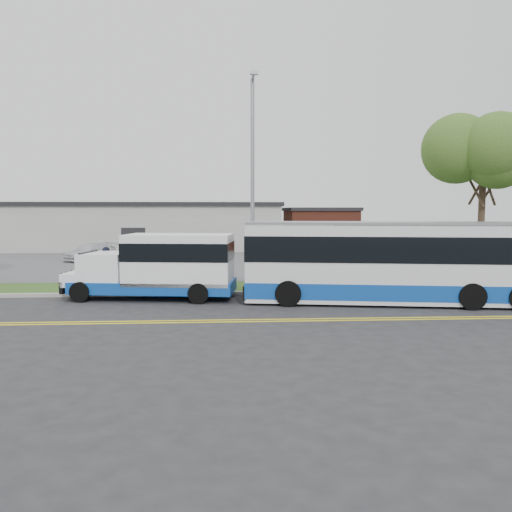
{
  "coord_description": "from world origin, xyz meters",
  "views": [
    {
      "loc": [
        1.78,
        -20.26,
        3.66
      ],
      "look_at": [
        3.12,
        2.08,
        1.6
      ],
      "focal_mm": 35.0,
      "sensor_mm": 36.0,
      "label": 1
    }
  ],
  "objects": [
    {
      "name": "verge",
      "position": [
        0.0,
        2.9,
        0.05
      ],
      "size": [
        80.0,
        3.3,
        0.1
      ],
      "primitive_type": "cube",
      "color": "#234617",
      "rests_on": "ground"
    },
    {
      "name": "ground",
      "position": [
        0.0,
        0.0,
        0.0
      ],
      "size": [
        140.0,
        140.0,
        0.0
      ],
      "primitive_type": "plane",
      "color": "#28282B",
      "rests_on": "ground"
    },
    {
      "name": "tree_east",
      "position": [
        14.0,
        3.0,
        6.2
      ],
      "size": [
        5.2,
        5.2,
        8.33
      ],
      "color": "#3C2721",
      "rests_on": "verge"
    },
    {
      "name": "lane_line_north",
      "position": [
        0.0,
        -3.85,
        0.01
      ],
      "size": [
        70.0,
        0.12,
        0.01
      ],
      "primitive_type": "cube",
      "color": "yellow",
      "rests_on": "ground"
    },
    {
      "name": "transit_bus",
      "position": [
        8.32,
        -1.01,
        1.62
      ],
      "size": [
        11.81,
        4.41,
        3.2
      ],
      "rotation": [
        0.0,
        0.0,
        -0.16
      ],
      "color": "silver",
      "rests_on": "ground"
    },
    {
      "name": "grocery_bag_left",
      "position": [
        -3.8,
        1.65,
        0.26
      ],
      "size": [
        0.32,
        0.32,
        0.32
      ],
      "primitive_type": "sphere",
      "color": "white",
      "rests_on": "verge"
    },
    {
      "name": "parked_car_a",
      "position": [
        -3.38,
        13.24,
        0.78
      ],
      "size": [
        1.77,
        4.25,
        1.37
      ],
      "primitive_type": "imported",
      "rotation": [
        0.0,
        0.0,
        -0.08
      ],
      "color": "silver",
      "rests_on": "parking_lot"
    },
    {
      "name": "parking_lot",
      "position": [
        0.0,
        17.0,
        0.05
      ],
      "size": [
        80.0,
        25.0,
        0.1
      ],
      "primitive_type": "cube",
      "color": "#4C4C4F",
      "rests_on": "ground"
    },
    {
      "name": "streetlight_near",
      "position": [
        3.0,
        2.73,
        5.23
      ],
      "size": [
        0.35,
        1.53,
        9.5
      ],
      "color": "gray",
      "rests_on": "verge"
    },
    {
      "name": "brick_wing",
      "position": [
        10.5,
        26.0,
        1.96
      ],
      "size": [
        6.3,
        7.3,
        3.9
      ],
      "color": "brown",
      "rests_on": "ground"
    },
    {
      "name": "parked_car_b",
      "position": [
        -7.9,
        15.78,
        0.7
      ],
      "size": [
        3.56,
        4.37,
        1.19
      ],
      "primitive_type": "imported",
      "rotation": [
        0.0,
        0.0,
        -0.55
      ],
      "color": "silver",
      "rests_on": "parking_lot"
    },
    {
      "name": "pedestrian",
      "position": [
        -3.5,
        1.9,
        1.08
      ],
      "size": [
        0.75,
        0.52,
        1.97
      ],
      "primitive_type": "imported",
      "rotation": [
        0.0,
        0.0,
        3.21
      ],
      "color": "black",
      "rests_on": "verge"
    },
    {
      "name": "grocery_bag_right",
      "position": [
        -3.2,
        2.15,
        0.26
      ],
      "size": [
        0.32,
        0.32,
        0.32
      ],
      "primitive_type": "sphere",
      "color": "white",
      "rests_on": "verge"
    },
    {
      "name": "shuttle_bus",
      "position": [
        -0.83,
        0.41,
        1.43
      ],
      "size": [
        7.2,
        3.14,
        2.68
      ],
      "rotation": [
        0.0,
        0.0,
        -0.13
      ],
      "color": "#0E43A1",
      "rests_on": "ground"
    },
    {
      "name": "lane_line_south",
      "position": [
        0.0,
        -4.15,
        0.01
      ],
      "size": [
        70.0,
        0.12,
        0.01
      ],
      "primitive_type": "cube",
      "color": "yellow",
      "rests_on": "ground"
    },
    {
      "name": "curb",
      "position": [
        0.0,
        1.1,
        0.07
      ],
      "size": [
        80.0,
        0.3,
        0.15
      ],
      "primitive_type": "cube",
      "color": "#9E9B93",
      "rests_on": "ground"
    },
    {
      "name": "commercial_building",
      "position": [
        -6.0,
        27.0,
        2.18
      ],
      "size": [
        25.4,
        10.4,
        4.35
      ],
      "color": "#9E9E99",
      "rests_on": "ground"
    }
  ]
}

